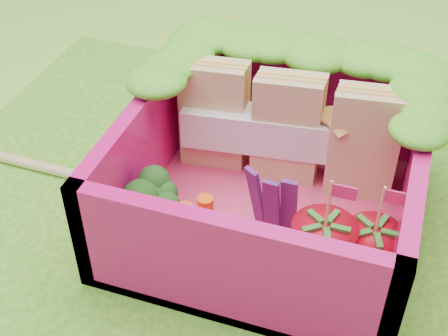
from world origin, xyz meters
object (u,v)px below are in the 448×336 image
object	(u,v)px
strawberry_left	(322,249)
strawberry_right	(371,251)
broccoli	(147,199)
sandwich_stack	(289,129)
bento_box	(271,174)

from	to	relation	value
strawberry_left	strawberry_right	distance (m)	0.21
broccoli	strawberry_right	size ratio (longest dim) A/B	0.71
sandwich_stack	strawberry_right	xyz separation A→B (m)	(0.49, -0.52, -0.15)
sandwich_stack	broccoli	xyz separation A→B (m)	(-0.49, -0.57, -0.11)
bento_box	strawberry_right	distance (m)	0.56
broccoli	strawberry_left	distance (m)	0.80
strawberry_left	sandwich_stack	bearing A→B (deg)	117.01
bento_box	broccoli	bearing A→B (deg)	-150.05
bento_box	sandwich_stack	bearing A→B (deg)	88.76
broccoli	strawberry_right	bearing A→B (deg)	2.77
broccoli	strawberry_left	size ratio (longest dim) A/B	0.66
bento_box	sandwich_stack	xyz separation A→B (m)	(0.01, 0.29, 0.05)
strawberry_left	strawberry_right	size ratio (longest dim) A/B	1.06
sandwich_stack	strawberry_right	bearing A→B (deg)	-46.53
strawberry_left	bento_box	bearing A→B (deg)	135.47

